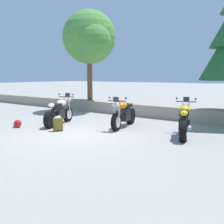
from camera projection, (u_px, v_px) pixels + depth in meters
ground_plane at (74, 134)px, 8.51m from camera, size 120.00×120.00×0.00m
stone_wall at (147, 110)px, 12.30m from camera, size 36.00×0.80×0.55m
motorcycle_white_near_left at (60, 112)px, 10.15m from camera, size 0.97×1.99×1.18m
motorcycle_orange_centre at (124, 114)px, 9.61m from camera, size 0.82×2.05×1.18m
motorcycle_yellow_far_right at (185, 121)px, 8.21m from camera, size 0.94×2.00×1.18m
rider_backpack at (58, 124)px, 9.00m from camera, size 0.34×0.35×0.47m
rider_helmet at (17, 124)px, 9.64m from camera, size 0.28×0.28×0.28m
leafy_tree_far_left at (90, 38)px, 13.85m from camera, size 2.97×2.83×4.78m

